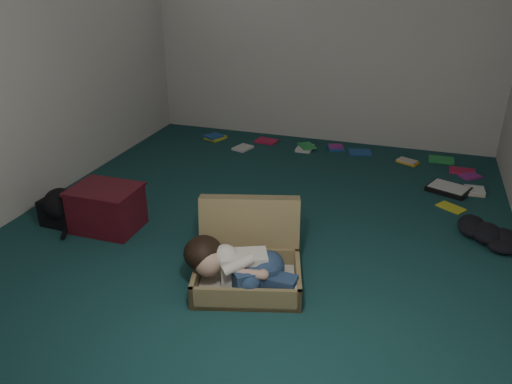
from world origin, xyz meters
The scene contains 11 objects.
floor centered at (0.00, 0.00, 0.00)m, with size 4.50×4.50×0.00m, color #163E3F.
wall_back centered at (0.00, 2.25, 1.30)m, with size 4.50×4.50×0.00m, color silver.
wall_front centered at (0.00, -2.25, 1.30)m, with size 4.50×4.50×0.00m, color silver.
wall_left centered at (-2.00, 0.00, 1.30)m, with size 4.50×4.50×0.00m, color silver.
suitcase centered at (0.14, -0.76, 0.15)m, with size 0.86×0.85×0.51m.
person centered at (0.15, -0.94, 0.20)m, with size 0.78×0.39×0.32m.
maroon_bin centered at (-1.15, -0.47, 0.18)m, with size 0.52×0.41×0.36m.
backpack centered at (-1.54, -0.52, 0.12)m, with size 0.40×0.32×0.24m, color black, non-canonical shape.
clothing_pile centered at (1.70, 0.27, 0.08)m, with size 0.48×0.39×0.15m, color black, non-canonical shape.
paper_tray centered at (1.48, 1.15, 0.02)m, with size 0.44×0.39×0.05m.
book_scatter centered at (0.61, 1.68, 0.01)m, with size 3.12×1.42×0.02m.
Camera 1 is at (1.10, -3.47, 1.98)m, focal length 35.00 mm.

